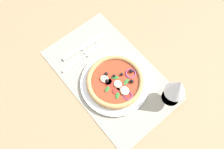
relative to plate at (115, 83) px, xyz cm
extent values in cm
cube|color=#9E7A56|center=(-3.89, 0.85, -2.15)|extent=(190.00, 140.00, 2.40)
cube|color=#A39984|center=(-3.89, 0.85, -0.75)|extent=(49.59, 30.04, 0.40)
cylinder|color=white|center=(0.00, 0.00, 0.00)|extent=(25.22, 25.22, 1.10)
cylinder|color=tan|center=(0.00, 0.00, 1.05)|extent=(20.59, 20.59, 1.00)
torus|color=tan|center=(0.00, 0.00, 1.91)|extent=(20.74, 20.74, 1.80)
cylinder|color=#B7381E|center=(0.00, 0.00, 1.70)|extent=(16.88, 16.88, 0.30)
ellipsoid|color=beige|center=(-2.92, -2.54, 2.32)|extent=(3.12, 2.81, 0.94)
ellipsoid|color=beige|center=(5.09, 0.09, 2.37)|extent=(3.45, 3.10, 1.03)
ellipsoid|color=beige|center=(1.61, -0.13, 2.31)|extent=(3.08, 2.77, 0.92)
sphere|color=black|center=(3.95, 4.20, 2.46)|extent=(1.21, 1.21, 1.21)
sphere|color=black|center=(-1.65, -2.38, 2.54)|extent=(1.37, 1.37, 1.37)
sphere|color=black|center=(-0.23, 3.36, 2.41)|extent=(1.12, 1.12, 1.12)
sphere|color=black|center=(-1.57, 0.92, 2.40)|extent=(1.09, 1.09, 1.09)
sphere|color=black|center=(-4.13, -0.90, 2.54)|extent=(1.37, 1.37, 1.37)
sphere|color=black|center=(4.16, 4.36, 2.48)|extent=(1.25, 1.25, 1.25)
sphere|color=black|center=(1.02, 6.81, 2.51)|extent=(1.32, 1.32, 1.32)
torus|color=#8E3D75|center=(7.14, -0.23, 2.10)|extent=(3.26, 3.28, 0.95)
torus|color=#8E3D75|center=(1.47, 6.16, 2.10)|extent=(3.79, 3.77, 0.96)
cylinder|color=#A3281E|center=(2.95, -0.06, 2.00)|extent=(3.06, 3.06, 0.30)
cylinder|color=#A3281E|center=(3.12, -2.11, 2.00)|extent=(2.62, 2.62, 0.30)
cylinder|color=#A3281E|center=(7.15, 0.19, 2.00)|extent=(3.00, 3.00, 0.30)
cylinder|color=#A3281E|center=(-0.39, -1.92, 2.00)|extent=(3.37, 3.37, 0.30)
cylinder|color=#A3281E|center=(-1.46, -2.11, 2.00)|extent=(2.82, 2.82, 0.30)
ellipsoid|color=#2D6B28|center=(-0.93, 0.42, 2.05)|extent=(2.86, 3.05, 0.30)
ellipsoid|color=#2D6B28|center=(2.87, 2.81, 2.05)|extent=(2.16, 3.09, 0.30)
ellipsoid|color=#2D6B28|center=(0.61, -4.03, 2.05)|extent=(2.20, 3.10, 0.30)
ellipsoid|color=#2D6B28|center=(4.70, -2.86, 2.05)|extent=(2.86, 3.05, 0.30)
cube|color=silver|center=(-16.05, -6.58, -0.33)|extent=(1.01, 11.17, 0.44)
cube|color=silver|center=(-16.12, 0.26, -0.33)|extent=(2.23, 2.54, 0.44)
cube|color=silver|center=(-15.26, 3.69, -0.33)|extent=(0.36, 4.32, 0.44)
cube|color=silver|center=(-15.86, 3.68, -0.33)|extent=(0.36, 4.32, 0.44)
cube|color=silver|center=(-16.46, 3.67, -0.33)|extent=(0.36, 4.32, 0.44)
cube|color=silver|center=(-17.06, 3.67, -0.33)|extent=(0.36, 4.32, 0.44)
cube|color=silver|center=(-19.80, -4.92, -0.24)|extent=(1.67, 8.45, 0.62)
cube|color=silver|center=(-19.35, 5.07, -0.33)|extent=(2.52, 11.68, 0.44)
cylinder|color=silver|center=(16.75, 11.82, -0.75)|extent=(6.40, 6.40, 0.40)
cylinder|color=silver|center=(16.75, 11.82, 2.45)|extent=(0.80, 0.80, 6.00)
cone|color=silver|center=(16.75, 11.82, 9.70)|extent=(7.20, 7.20, 8.50)
cone|color=red|center=(16.75, 11.82, 9.26)|extent=(5.89, 5.89, 6.83)
camera|label=1|loc=(23.60, -21.03, 79.33)|focal=37.56mm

